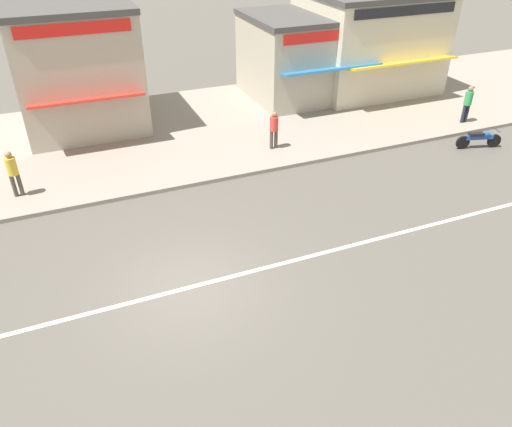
{
  "coord_description": "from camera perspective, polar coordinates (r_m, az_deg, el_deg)",
  "views": [
    {
      "loc": [
        -2.22,
        -10.09,
        8.78
      ],
      "look_at": [
        2.56,
        1.58,
        0.8
      ],
      "focal_mm": 35.0,
      "sensor_mm": 36.0,
      "label": 1
    }
  ],
  "objects": [
    {
      "name": "lane_centre_stripe",
      "position": [
        13.56,
        -7.58,
        -8.37
      ],
      "size": [
        50.4,
        0.14,
        0.01
      ],
      "primitive_type": "cube",
      "color": "silver",
      "rests_on": "ground"
    },
    {
      "name": "pedestrian_by_shop",
      "position": [
        24.67,
        23.06,
        11.7
      ],
      "size": [
        0.34,
        0.34,
        1.67
      ],
      "color": "#232838",
      "rests_on": "kerb_strip"
    },
    {
      "name": "pedestrian_near_clock",
      "position": [
        18.54,
        -26.05,
        4.43
      ],
      "size": [
        0.34,
        0.34,
        1.65
      ],
      "color": "#4C4238",
      "rests_on": "kerb_strip"
    },
    {
      "name": "shopfront_far_kios",
      "position": [
        26.26,
        5.52,
        17.57
      ],
      "size": [
        5.57,
        5.77,
        3.99
      ],
      "color": "#B2A893",
      "rests_on": "kerb_strip"
    },
    {
      "name": "motorcycle_0",
      "position": [
        22.71,
        24.2,
        7.84
      ],
      "size": [
        1.89,
        0.75,
        0.8
      ],
      "color": "black",
      "rests_on": "ground"
    },
    {
      "name": "shopfront_corner_warung",
      "position": [
        23.34,
        -19.73,
        15.5
      ],
      "size": [
        4.96,
        5.82,
        5.16
      ],
      "color": "#B2A893",
      "rests_on": "kerb_strip"
    },
    {
      "name": "pedestrian_mid_kerb",
      "position": [
        20.2,
        2.06,
        9.8
      ],
      "size": [
        0.34,
        0.34,
        1.55
      ],
      "color": "#4C4238",
      "rests_on": "kerb_strip"
    },
    {
      "name": "ground_plane",
      "position": [
        13.56,
        -7.58,
        -8.37
      ],
      "size": [
        160.0,
        160.0,
        0.0
      ],
      "primitive_type": "plane",
      "color": "#544F47"
    },
    {
      "name": "kerb_strip",
      "position": [
        22.24,
        -14.89,
        8.17
      ],
      "size": [
        68.0,
        10.0,
        0.15
      ],
      "primitive_type": "cube",
      "color": "gray",
      "rests_on": "ground"
    },
    {
      "name": "shopfront_mid_block",
      "position": [
        27.85,
        12.69,
        18.75
      ],
      "size": [
        6.54,
        6.26,
        4.87
      ],
      "color": "beige",
      "rests_on": "kerb_strip"
    }
  ]
}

